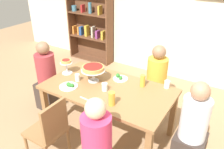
# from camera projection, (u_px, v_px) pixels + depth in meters

# --- Properties ---
(ground_plane) EXTENTS (12.00, 12.00, 0.00)m
(ground_plane) POSITION_uv_depth(u_px,v_px,m) (108.00, 131.00, 3.30)
(ground_plane) COLOR #9E7A56
(rear_partition) EXTENTS (8.00, 0.12, 2.80)m
(rear_partition) POSITION_uv_depth(u_px,v_px,m) (171.00, 7.00, 4.31)
(rear_partition) COLOR beige
(rear_partition) RESTS_ON ground_plane
(dining_table) EXTENTS (1.68, 0.94, 0.74)m
(dining_table) POSITION_uv_depth(u_px,v_px,m) (108.00, 93.00, 3.00)
(dining_table) COLOR olive
(dining_table) RESTS_ON ground_plane
(bookshelf) EXTENTS (1.10, 0.30, 2.21)m
(bookshelf) POSITION_uv_depth(u_px,v_px,m) (90.00, 13.00, 5.13)
(bookshelf) COLOR brown
(bookshelf) RESTS_ON ground_plane
(diner_head_west) EXTENTS (0.34, 0.34, 1.15)m
(diner_head_west) POSITION_uv_depth(u_px,v_px,m) (48.00, 81.00, 3.64)
(diner_head_west) COLOR #382D28
(diner_head_west) RESTS_ON ground_plane
(diner_far_right) EXTENTS (0.34, 0.34, 1.15)m
(diner_far_right) POSITION_uv_depth(u_px,v_px,m) (156.00, 86.00, 3.49)
(diner_far_right) COLOR #382D28
(diner_far_right) RESTS_ON ground_plane
(diner_head_east) EXTENTS (0.34, 0.34, 1.15)m
(diner_head_east) POSITION_uv_depth(u_px,v_px,m) (192.00, 133.00, 2.56)
(diner_head_east) COLOR #382D28
(diner_head_east) RESTS_ON ground_plane
(chair_near_left) EXTENTS (0.40, 0.40, 0.87)m
(chair_near_left) POSITION_uv_depth(u_px,v_px,m) (50.00, 129.00, 2.63)
(chair_near_left) COLOR olive
(chair_near_left) RESTS_ON ground_plane
(deep_dish_pizza_stand) EXTENTS (0.33, 0.33, 0.22)m
(deep_dish_pizza_stand) POSITION_uv_depth(u_px,v_px,m) (93.00, 69.00, 3.04)
(deep_dish_pizza_stand) COLOR silver
(deep_dish_pizza_stand) RESTS_ON dining_table
(personal_pizza_stand) EXTENTS (0.18, 0.18, 0.21)m
(personal_pizza_stand) POSITION_uv_depth(u_px,v_px,m) (66.00, 64.00, 3.26)
(personal_pizza_stand) COLOR silver
(personal_pizza_stand) RESTS_ON dining_table
(salad_plate_near_diner) EXTENTS (0.24, 0.24, 0.07)m
(salad_plate_near_diner) POSITION_uv_depth(u_px,v_px,m) (69.00, 86.00, 2.97)
(salad_plate_near_diner) COLOR white
(salad_plate_near_diner) RESTS_ON dining_table
(salad_plate_far_diner) EXTENTS (0.21, 0.21, 0.07)m
(salad_plate_far_diner) POSITION_uv_depth(u_px,v_px,m) (120.00, 78.00, 3.16)
(salad_plate_far_diner) COLOR white
(salad_plate_far_diner) RESTS_ON dining_table
(beer_glass_amber_tall) EXTENTS (0.08, 0.08, 0.17)m
(beer_glass_amber_tall) POSITION_uv_depth(u_px,v_px,m) (112.00, 99.00, 2.58)
(beer_glass_amber_tall) COLOR gold
(beer_glass_amber_tall) RESTS_ON dining_table
(beer_glass_amber_short) EXTENTS (0.07, 0.07, 0.17)m
(beer_glass_amber_short) POSITION_uv_depth(u_px,v_px,m) (143.00, 81.00, 2.96)
(beer_glass_amber_short) COLOR gold
(beer_glass_amber_short) RESTS_ON dining_table
(water_glass_clear_near) EXTENTS (0.07, 0.07, 0.10)m
(water_glass_clear_near) POSITION_uv_depth(u_px,v_px,m) (105.00, 87.00, 2.88)
(water_glass_clear_near) COLOR white
(water_glass_clear_near) RESTS_ON dining_table
(water_glass_clear_far) EXTENTS (0.06, 0.06, 0.10)m
(water_glass_clear_far) POSITION_uv_depth(u_px,v_px,m) (77.00, 77.00, 3.11)
(water_glass_clear_far) COLOR white
(water_glass_clear_far) RESTS_ON dining_table
(water_glass_clear_spare) EXTENTS (0.07, 0.07, 0.10)m
(water_glass_clear_spare) POSITION_uv_depth(u_px,v_px,m) (167.00, 84.00, 2.94)
(water_glass_clear_spare) COLOR white
(water_glass_clear_spare) RESTS_ON dining_table
(cutlery_fork_near) EXTENTS (0.18, 0.03, 0.00)m
(cutlery_fork_near) POSITION_uv_depth(u_px,v_px,m) (86.00, 99.00, 2.72)
(cutlery_fork_near) COLOR silver
(cutlery_fork_near) RESTS_ON dining_table
(cutlery_knife_near) EXTENTS (0.18, 0.04, 0.00)m
(cutlery_knife_near) POSITION_uv_depth(u_px,v_px,m) (101.00, 72.00, 3.37)
(cutlery_knife_near) COLOR silver
(cutlery_knife_near) RESTS_ON dining_table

